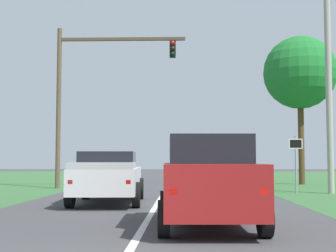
{
  "coord_description": "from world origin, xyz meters",
  "views": [
    {
      "loc": [
        0.87,
        -5.75,
        1.49
      ],
      "look_at": [
        0.27,
        14.16,
        2.89
      ],
      "focal_mm": 51.42,
      "sensor_mm": 36.0,
      "label": 1
    }
  ],
  "objects_px": {
    "pickup_truck_lead": "(108,176)",
    "traffic_light": "(89,84)",
    "red_suv_near": "(208,179)",
    "utility_pole_right": "(329,83)",
    "oak_tree_right": "(300,73)",
    "keep_moving_sign": "(296,157)"
  },
  "relations": [
    {
      "from": "keep_moving_sign",
      "to": "oak_tree_right",
      "type": "height_order",
      "value": "oak_tree_right"
    },
    {
      "from": "keep_moving_sign",
      "to": "oak_tree_right",
      "type": "distance_m",
      "value": 9.57
    },
    {
      "from": "pickup_truck_lead",
      "to": "keep_moving_sign",
      "type": "xyz_separation_m",
      "value": [
        7.6,
        5.21,
        0.71
      ]
    },
    {
      "from": "red_suv_near",
      "to": "keep_moving_sign",
      "type": "xyz_separation_m",
      "value": [
        4.48,
        10.86,
        0.58
      ]
    },
    {
      "from": "red_suv_near",
      "to": "traffic_light",
      "type": "bearing_deg",
      "value": 111.06
    },
    {
      "from": "pickup_truck_lead",
      "to": "red_suv_near",
      "type": "bearing_deg",
      "value": -61.19
    },
    {
      "from": "utility_pole_right",
      "to": "keep_moving_sign",
      "type": "bearing_deg",
      "value": 174.15
    },
    {
      "from": "pickup_truck_lead",
      "to": "keep_moving_sign",
      "type": "height_order",
      "value": "keep_moving_sign"
    },
    {
      "from": "pickup_truck_lead",
      "to": "traffic_light",
      "type": "bearing_deg",
      "value": 105.44
    },
    {
      "from": "red_suv_near",
      "to": "oak_tree_right",
      "type": "bearing_deg",
      "value": 70.38
    },
    {
      "from": "utility_pole_right",
      "to": "traffic_light",
      "type": "bearing_deg",
      "value": 162.89
    },
    {
      "from": "red_suv_near",
      "to": "pickup_truck_lead",
      "type": "height_order",
      "value": "red_suv_near"
    },
    {
      "from": "oak_tree_right",
      "to": "keep_moving_sign",
      "type": "bearing_deg",
      "value": -105.53
    },
    {
      "from": "pickup_truck_lead",
      "to": "oak_tree_right",
      "type": "relative_size",
      "value": 0.6
    },
    {
      "from": "oak_tree_right",
      "to": "traffic_light",
      "type": "bearing_deg",
      "value": -160.1
    },
    {
      "from": "red_suv_near",
      "to": "traffic_light",
      "type": "relative_size",
      "value": 0.53
    },
    {
      "from": "oak_tree_right",
      "to": "utility_pole_right",
      "type": "distance_m",
      "value": 8.16
    },
    {
      "from": "traffic_light",
      "to": "pickup_truck_lead",
      "type": "bearing_deg",
      "value": -74.56
    },
    {
      "from": "traffic_light",
      "to": "oak_tree_right",
      "type": "relative_size",
      "value": 0.94
    },
    {
      "from": "red_suv_near",
      "to": "oak_tree_right",
      "type": "distance_m",
      "value": 20.59
    },
    {
      "from": "pickup_truck_lead",
      "to": "keep_moving_sign",
      "type": "bearing_deg",
      "value": 34.43
    },
    {
      "from": "oak_tree_right",
      "to": "utility_pole_right",
      "type": "xyz_separation_m",
      "value": [
        -0.67,
        -7.91,
        -1.88
      ]
    }
  ]
}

